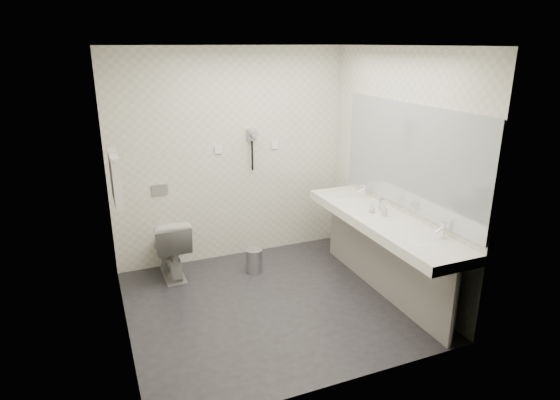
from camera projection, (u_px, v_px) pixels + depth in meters
name	position (u px, v px, depth m)	size (l,w,h in m)	color
floor	(272.00, 304.00, 4.82)	(2.80, 2.80, 0.00)	#26252B
ceiling	(270.00, 46.00, 4.03)	(2.80, 2.80, 0.00)	white
wall_back	(231.00, 157.00, 5.56)	(2.80, 2.80, 0.00)	silver
wall_front	(340.00, 236.00, 3.28)	(2.80, 2.80, 0.00)	silver
wall_left	(114.00, 205.00, 3.92)	(2.60, 2.60, 0.00)	silver
wall_right	(396.00, 172.00, 4.93)	(2.60, 2.60, 0.00)	silver
vanity_counter	(382.00, 222.00, 4.80)	(0.55, 2.20, 0.10)	white
vanity_panel	(381.00, 260.00, 4.94)	(0.03, 2.15, 0.75)	gray
vanity_post_near	(454.00, 308.00, 4.04)	(0.06, 0.06, 0.75)	silver
vanity_post_far	(336.00, 225.00, 5.86)	(0.06, 0.06, 0.75)	silver
mirror	(409.00, 157.00, 4.68)	(0.02, 2.20, 1.05)	#B2BCC6
basin_near	(424.00, 242.00, 4.21)	(0.40, 0.31, 0.05)	white
basin_far	(349.00, 200.00, 5.35)	(0.40, 0.31, 0.05)	white
faucet_near	(442.00, 230.00, 4.26)	(0.04, 0.04, 0.15)	silver
faucet_far	(365.00, 190.00, 5.40)	(0.04, 0.04, 0.15)	silver
soap_bottle_a	(384.00, 210.00, 4.81)	(0.05, 0.05, 0.12)	silver
soap_bottle_b	(372.00, 208.00, 4.91)	(0.07, 0.07, 0.09)	silver
glass_left	(381.00, 204.00, 4.99)	(0.06, 0.06, 0.11)	silver
toilet	(170.00, 246.00, 5.31)	(0.39, 0.69, 0.70)	white
flush_plate	(160.00, 190.00, 5.34)	(0.18, 0.02, 0.12)	#B2B5BA
pedal_bin	(254.00, 261.00, 5.45)	(0.19, 0.19, 0.26)	#B2B5BA
bin_lid	(254.00, 250.00, 5.41)	(0.19, 0.19, 0.01)	#B2B5BA
towel_rail	(112.00, 155.00, 4.32)	(0.02, 0.02, 0.62)	silver
towel_near	(117.00, 182.00, 4.27)	(0.07, 0.24, 0.48)	white
towel_far	(114.00, 174.00, 4.52)	(0.07, 0.24, 0.48)	white
dryer_cradle	(251.00, 135.00, 5.55)	(0.10, 0.04, 0.14)	#9B999F
dryer_barrel	(253.00, 133.00, 5.48)	(0.08, 0.08, 0.14)	#9B999F
dryer_cord	(252.00, 156.00, 5.61)	(0.02, 0.02, 0.35)	black
switch_plate_a	(218.00, 150.00, 5.47)	(0.09, 0.02, 0.09)	white
switch_plate_b	(275.00, 145.00, 5.72)	(0.09, 0.02, 0.09)	white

